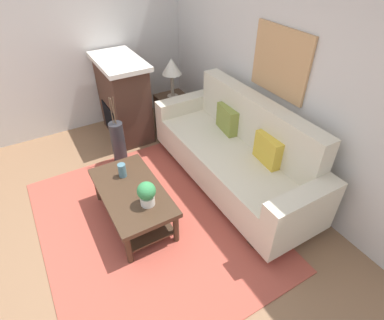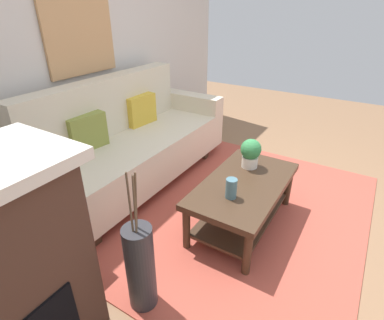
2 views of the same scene
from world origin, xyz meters
name	(u,v)px [view 2 (image 2 of 2)]	position (x,y,z in m)	size (l,w,h in m)	color
ground_plane	(289,229)	(0.00, 0.00, 0.00)	(8.82, 8.82, 0.00)	#8C6647
wall_back	(86,45)	(0.00, 2.21, 1.35)	(4.82, 0.10, 2.70)	silver
area_rug	(235,210)	(0.00, 0.50, 0.01)	(2.66, 2.18, 0.01)	#B24C3D
couch	(128,145)	(-0.11, 1.68, 0.43)	(2.37, 0.84, 1.08)	beige
throw_pillow_olive	(87,132)	(-0.49, 1.80, 0.68)	(0.36, 0.12, 0.32)	olive
throw_pillow_mustard	(141,110)	(0.26, 1.80, 0.68)	(0.36, 0.12, 0.32)	gold
coffee_table	(243,194)	(-0.15, 0.38, 0.31)	(1.10, 0.60, 0.43)	#422D1E
tabletop_vase	(231,188)	(-0.40, 0.39, 0.51)	(0.08, 0.08, 0.16)	slate
potted_plant_tabletop	(251,152)	(0.12, 0.45, 0.57)	(0.18, 0.18, 0.26)	white
floor_vase	(141,268)	(-1.20, 0.60, 0.30)	(0.18, 0.18, 0.61)	#2D2D33
floor_vase_branch_a	(136,201)	(-1.18, 0.60, 0.79)	(0.01, 0.01, 0.36)	brown
floor_vase_branch_b	(130,203)	(-1.21, 0.62, 0.79)	(0.01, 0.01, 0.36)	brown
floor_vase_branch_c	(135,205)	(-1.21, 0.58, 0.79)	(0.01, 0.01, 0.36)	brown
framed_painting	(80,36)	(-0.11, 2.14, 1.45)	(0.78, 0.03, 0.70)	tan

